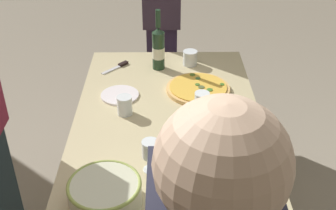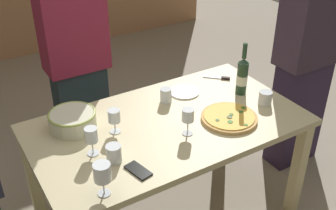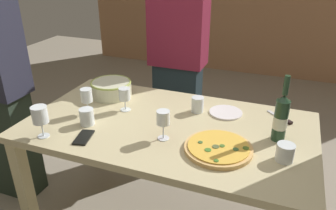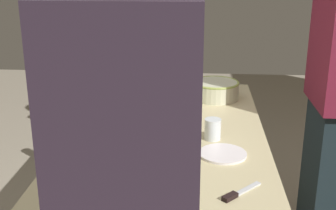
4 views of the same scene
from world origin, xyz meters
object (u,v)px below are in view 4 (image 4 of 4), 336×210
at_px(cup_spare, 213,129).
at_px(wine_bottle, 169,157).
at_px(pizza_knife, 237,194).
at_px(wine_glass_far_right, 186,90).
at_px(side_plate, 223,154).
at_px(wine_glass_by_bottle, 115,73).
at_px(cup_amber, 145,93).
at_px(serving_bowl, 215,89).
at_px(wine_glass_far_left, 134,107).
at_px(cell_phone, 119,103).
at_px(pizza, 122,154).
at_px(person_guest_right, 170,61).
at_px(dining_table, 168,147).
at_px(cup_ceramic, 114,184).
at_px(wine_glass_near_pizza, 166,79).

bearing_deg(cup_spare, wine_bottle, -18.41).
bearing_deg(pizza_knife, wine_bottle, -92.92).
distance_m(wine_glass_far_right, side_plate, 0.62).
distance_m(wine_glass_by_bottle, wine_glass_far_right, 0.50).
bearing_deg(cup_amber, serving_bowl, 100.26).
bearing_deg(wine_bottle, serving_bowl, 170.30).
bearing_deg(cup_amber, wine_bottle, 11.91).
distance_m(wine_glass_far_left, cell_phone, 0.43).
height_order(pizza, pizza_knife, pizza).
xyz_separation_m(wine_glass_far_right, person_guest_right, (-0.85, -0.14, -0.04)).
distance_m(dining_table, cup_ceramic, 0.66).
height_order(wine_glass_by_bottle, wine_glass_far_right, wine_glass_by_bottle).
xyz_separation_m(wine_bottle, cup_ceramic, (0.04, -0.18, -0.09)).
bearing_deg(wine_glass_far_left, cup_spare, 78.02).
xyz_separation_m(wine_glass_by_bottle, pizza_knife, (1.16, 0.64, -0.11)).
bearing_deg(pizza, wine_glass_near_pizza, 172.24).
distance_m(wine_glass_far_right, cup_amber, 0.27).
height_order(wine_bottle, cup_ceramic, wine_bottle).
height_order(wine_bottle, cup_amber, wine_bottle).
distance_m(wine_glass_near_pizza, cup_spare, 0.66).
relative_size(pizza, wine_glass_far_right, 2.35).
bearing_deg(pizza_knife, dining_table, -154.80).
xyz_separation_m(pizza_knife, person_guest_right, (-1.76, -0.35, 0.06)).
distance_m(dining_table, side_plate, 0.38).
relative_size(serving_bowl, wine_glass_far_left, 1.69).
bearing_deg(person_guest_right, dining_table, 0.00).
height_order(wine_bottle, person_guest_right, person_guest_right).
distance_m(wine_glass_near_pizza, cup_amber, 0.15).
bearing_deg(wine_glass_by_bottle, wine_glass_far_left, 18.80).
distance_m(wine_glass_far_left, side_plate, 0.48).
height_order(cup_ceramic, pizza_knife, cup_ceramic).
distance_m(serving_bowl, cup_spare, 0.60).
relative_size(wine_bottle, wine_glass_by_bottle, 2.04).
relative_size(wine_glass_near_pizza, wine_glass_far_left, 1.00).
bearing_deg(wine_glass_near_pizza, cup_amber, -58.69).
relative_size(wine_glass_by_bottle, wine_glass_far_left, 1.08).
bearing_deg(dining_table, cup_ceramic, -12.06).
xyz_separation_m(pizza, cup_ceramic, (0.30, 0.03, 0.03)).
xyz_separation_m(cup_amber, side_plate, (0.70, 0.41, -0.04)).
bearing_deg(cup_amber, cup_ceramic, 1.61).
relative_size(side_plate, cell_phone, 1.37).
relative_size(wine_glass_far_right, side_plate, 0.73).
relative_size(pizza_knife, person_guest_right, 0.10).
bearing_deg(cup_spare, pizza_knife, 8.68).
xyz_separation_m(cup_spare, cell_phone, (-0.47, -0.51, -0.04)).
xyz_separation_m(wine_glass_far_left, cup_ceramic, (0.60, 0.02, -0.07)).
relative_size(wine_glass_near_pizza, wine_glass_by_bottle, 0.93).
bearing_deg(cup_spare, dining_table, -118.04).
xyz_separation_m(serving_bowl, cell_phone, (0.14, -0.53, -0.05)).
distance_m(wine_glass_far_left, pizza_knife, 0.72).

